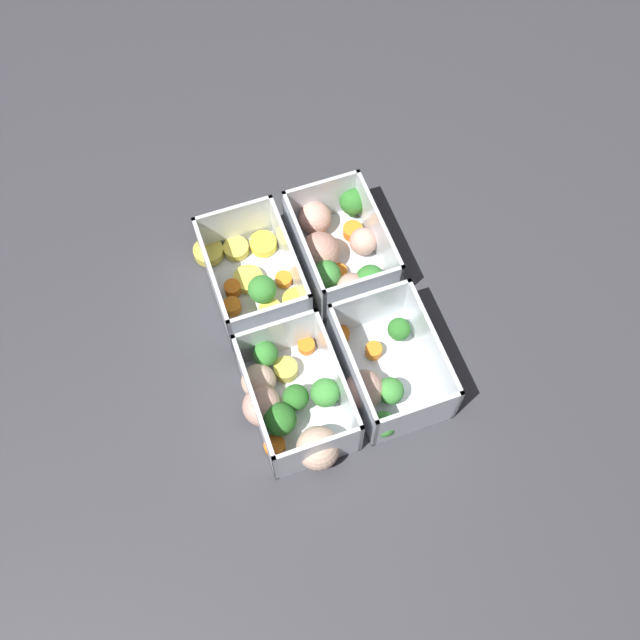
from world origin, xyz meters
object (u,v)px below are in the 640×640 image
object	(u,v)px
container_near_right	(290,404)
container_far_right	(384,373)
container_near_left	(254,277)
container_far_left	(339,250)

from	to	relation	value
container_near_right	container_far_right	distance (m)	0.12
container_near_right	container_far_right	xyz separation A→B (m)	(0.00, 0.12, -0.00)
container_near_left	container_far_left	size ratio (longest dim) A/B	0.97
container_far_left	container_far_right	xyz separation A→B (m)	(0.18, -0.01, 0.00)
container_far_right	container_near_right	bearing A→B (deg)	-90.07
container_far_left	container_far_right	world-z (taller)	same
container_far_left	container_near_left	bearing A→B (deg)	-89.81
container_near_right	container_far_left	distance (m)	0.22
container_near_right	container_far_left	xyz separation A→B (m)	(-0.18, 0.13, -0.00)
container_near_left	container_far_left	bearing A→B (deg)	90.19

